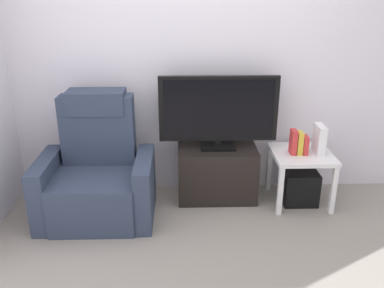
% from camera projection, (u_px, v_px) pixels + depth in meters
% --- Properties ---
extents(ground_plane, '(6.40, 6.40, 0.00)m').
position_uv_depth(ground_plane, '(217.00, 250.00, 3.21)').
color(ground_plane, gray).
extents(wall_back, '(6.40, 0.06, 2.60)m').
position_uv_depth(wall_back, '(210.00, 58.00, 3.78)').
color(wall_back, silver).
rests_on(wall_back, ground).
extents(tv_stand, '(0.74, 0.41, 0.51)m').
position_uv_depth(tv_stand, '(217.00, 173.00, 3.92)').
color(tv_stand, black).
rests_on(tv_stand, ground).
extents(television, '(1.08, 0.20, 0.68)m').
position_uv_depth(television, '(218.00, 111.00, 3.71)').
color(television, black).
rests_on(television, tv_stand).
extents(recliner_armchair, '(0.98, 0.78, 1.08)m').
position_uv_depth(recliner_armchair, '(97.00, 175.00, 3.60)').
color(recliner_armchair, '#2D384C').
rests_on(recliner_armchair, ground).
extents(side_table, '(0.54, 0.54, 0.50)m').
position_uv_depth(side_table, '(301.00, 161.00, 3.79)').
color(side_table, white).
rests_on(side_table, ground).
extents(subwoofer_box, '(0.32, 0.32, 0.32)m').
position_uv_depth(subwoofer_box, '(299.00, 186.00, 3.88)').
color(subwoofer_box, black).
rests_on(subwoofer_box, ground).
extents(book_leftmost, '(0.05, 0.11, 0.23)m').
position_uv_depth(book_leftmost, '(293.00, 142.00, 3.70)').
color(book_leftmost, red).
rests_on(book_leftmost, side_table).
extents(book_middle, '(0.05, 0.11, 0.21)m').
position_uv_depth(book_middle, '(299.00, 143.00, 3.70)').
color(book_middle, gold).
rests_on(book_middle, side_table).
extents(book_rightmost, '(0.05, 0.12, 0.17)m').
position_uv_depth(book_rightmost, '(305.00, 145.00, 3.71)').
color(book_rightmost, red).
rests_on(book_rightmost, side_table).
extents(game_console, '(0.07, 0.20, 0.26)m').
position_uv_depth(game_console, '(319.00, 139.00, 3.73)').
color(game_console, white).
rests_on(game_console, side_table).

